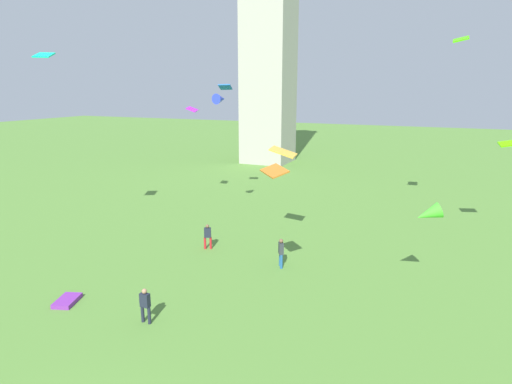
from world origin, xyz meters
name	(u,v)px	position (x,y,z in m)	size (l,w,h in m)	color
person_0	(208,235)	(-4.25, 16.34, 0.96)	(0.50, 0.42, 1.69)	red
person_1	(281,251)	(1.17, 15.53, 1.00)	(0.45, 0.53, 1.76)	#235693
person_2	(145,304)	(-2.29, 7.39, 0.95)	(0.52, 0.26, 1.67)	#1E2333
kite_flying_0	(274,171)	(2.05, 12.03, 6.50)	(1.61, 1.54, 0.48)	#C66B1F
kite_flying_1	(44,55)	(-14.55, 14.07, 12.36)	(1.58, 1.73, 0.44)	#0CDBAF
kite_flying_2	(225,87)	(-8.33, 26.99, 10.42)	(1.45, 1.73, 0.51)	blue
kite_flying_3	(511,143)	(13.46, 26.02, 6.76)	(1.48, 1.08, 0.51)	#5DEE04
kite_flying_4	(192,109)	(-10.93, 25.67, 8.54)	(1.16, 1.47, 0.51)	#B522EA
kite_flying_5	(283,152)	(0.13, 18.52, 6.40)	(1.67, 1.29, 0.65)	gold
kite_flying_6	(220,99)	(-6.17, 22.06, 9.54)	(0.91, 1.19, 0.79)	blue
kite_flying_7	(461,39)	(9.82, 27.99, 13.65)	(1.04, 1.53, 0.61)	#4ACE0D
kite_flying_8	(429,214)	(8.93, 15.05, 4.37)	(1.52, 1.18, 1.17)	#49D731
kite_bundle_0	(67,301)	(-7.03, 7.31, 0.11)	(1.39, 0.90, 0.22)	purple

